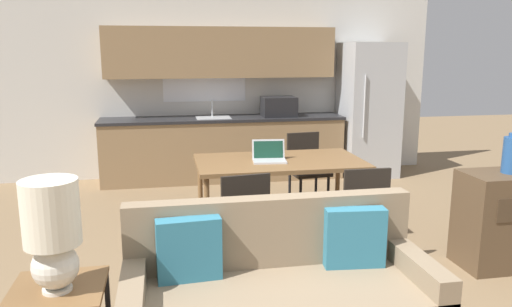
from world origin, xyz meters
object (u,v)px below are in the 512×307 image
object	(u,v)px
vase	(512,155)
dining_chair_near_right	(360,209)
refrigerator	(368,110)
dining_table	(279,166)
laptop	(269,156)
dining_chair_far_right	(307,166)
couch	(278,291)
dining_chair_near_left	(241,217)
table_lamp	(52,231)

from	to	relation	value
vase	dining_chair_near_right	xyz separation A→B (m)	(-1.22, 0.26, -0.48)
refrigerator	dining_table	bearing A→B (deg)	-129.99
vase	refrigerator	bearing A→B (deg)	87.80
dining_chair_near_right	laptop	xyz separation A→B (m)	(-0.63, 0.80, 0.32)
dining_chair_far_right	laptop	size ratio (longest dim) A/B	2.56
couch	dining_chair_near_left	xyz separation A→B (m)	(-0.07, 1.01, 0.16)
dining_table	dining_chair_far_right	world-z (taller)	dining_chair_far_right
table_lamp	dining_chair_far_right	bearing A→B (deg)	50.78
couch	vase	size ratio (longest dim) A/B	5.66
couch	table_lamp	world-z (taller)	table_lamp
couch	laptop	size ratio (longest dim) A/B	5.53
dining_chair_far_right	dining_chair_near_left	distance (m)	1.92
refrigerator	vase	xyz separation A→B (m)	(-0.13, -3.30, 0.01)
dining_chair_far_right	refrigerator	bearing A→B (deg)	40.08
dining_table	couch	xyz separation A→B (m)	(-0.44, -1.84, -0.37)
dining_table	dining_chair_near_right	bearing A→B (deg)	-57.51
vase	dining_chair_near_left	xyz separation A→B (m)	(-2.25, 0.24, -0.48)
dining_table	dining_chair_near_left	size ratio (longest dim) A/B	1.85
refrigerator	table_lamp	xyz separation A→B (m)	(-3.59, -4.18, -0.09)
dining_chair_far_right	laptop	distance (m)	1.07
refrigerator	dining_chair_near_left	world-z (taller)	refrigerator
dining_chair_near_right	laptop	size ratio (longest dim) A/B	2.56
dining_table	vase	world-z (taller)	vase
dining_chair_far_right	table_lamp	bearing A→B (deg)	-135.87
table_lamp	dining_table	bearing A→B (deg)	48.59
refrigerator	couch	size ratio (longest dim) A/B	1.02
refrigerator	vase	size ratio (longest dim) A/B	5.75
dining_chair_near_right	laptop	distance (m)	1.07
couch	dining_chair_near_left	bearing A→B (deg)	94.22
dining_table	dining_chair_far_right	xyz separation A→B (m)	(0.52, 0.79, -0.21)
table_lamp	dining_chair_far_right	xyz separation A→B (m)	(2.24, 2.75, -0.38)
couch	dining_chair_far_right	distance (m)	2.80
table_lamp	vase	xyz separation A→B (m)	(3.47, 0.88, 0.10)
vase	laptop	size ratio (longest dim) A/B	0.98
vase	dining_chair_near_right	size ratio (longest dim) A/B	0.38
dining_chair_far_right	couch	bearing A→B (deg)	-116.59
refrigerator	couch	distance (m)	4.72
couch	table_lamp	size ratio (longest dim) A/B	3.00
dining_chair_far_right	laptop	xyz separation A→B (m)	(-0.62, -0.80, 0.32)
table_lamp	laptop	xyz separation A→B (m)	(1.62, 1.94, -0.06)
dining_table	dining_chair_far_right	distance (m)	0.97
refrigerator	dining_chair_far_right	bearing A→B (deg)	-133.27
laptop	dining_table	bearing A→B (deg)	14.08
dining_chair_far_right	dining_chair_near_left	xyz separation A→B (m)	(-1.03, -1.62, 0.00)
dining_table	dining_chair_near_right	distance (m)	0.99
refrigerator	dining_chair_far_right	world-z (taller)	refrigerator
dining_table	table_lamp	bearing A→B (deg)	-131.41
dining_table	dining_chair_near_right	size ratio (longest dim) A/B	1.85
table_lamp	laptop	world-z (taller)	table_lamp
table_lamp	refrigerator	bearing A→B (deg)	49.33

